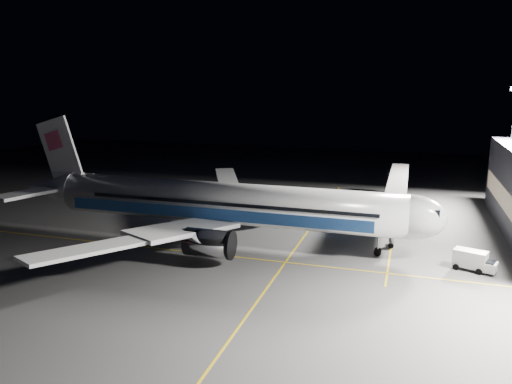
{
  "coord_description": "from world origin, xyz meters",
  "views": [
    {
      "loc": [
        23.66,
        -61.66,
        21.44
      ],
      "look_at": [
        2.89,
        4.8,
        6.0
      ],
      "focal_mm": 35.0,
      "sensor_mm": 36.0,
      "label": 1
    }
  ],
  "objects_px": {
    "service_truck": "(474,260)",
    "baggage_tug": "(216,199)",
    "safety_cone_a": "(220,220)",
    "safety_cone_c": "(222,220)",
    "jet_bridge": "(397,191)",
    "airliner": "(218,203)",
    "safety_cone_b": "(208,227)"
  },
  "relations": [
    {
      "from": "airliner",
      "to": "baggage_tug",
      "type": "xyz_separation_m",
      "value": [
        -8.04,
        19.31,
        -4.32
      ]
    },
    {
      "from": "airliner",
      "to": "safety_cone_b",
      "type": "bearing_deg",
      "value": 129.08
    },
    {
      "from": "baggage_tug",
      "to": "airliner",
      "type": "bearing_deg",
      "value": -56.45
    },
    {
      "from": "safety_cone_a",
      "to": "safety_cone_c",
      "type": "bearing_deg",
      "value": -7.95
    },
    {
      "from": "baggage_tug",
      "to": "safety_cone_a",
      "type": "xyz_separation_m",
      "value": [
        4.92,
        -10.93,
        -0.53
      ]
    },
    {
      "from": "jet_bridge",
      "to": "airliner",
      "type": "bearing_deg",
      "value": -141.96
    },
    {
      "from": "airliner",
      "to": "safety_cone_c",
      "type": "xyz_separation_m",
      "value": [
        -2.76,
        8.33,
        -4.82
      ]
    },
    {
      "from": "jet_bridge",
      "to": "safety_cone_c",
      "type": "height_order",
      "value": "jet_bridge"
    },
    {
      "from": "safety_cone_a",
      "to": "safety_cone_c",
      "type": "xyz_separation_m",
      "value": [
        0.36,
        -0.05,
        0.02
      ]
    },
    {
      "from": "safety_cone_b",
      "to": "safety_cone_c",
      "type": "xyz_separation_m",
      "value": [
        0.48,
        4.33,
        0.03
      ]
    },
    {
      "from": "airliner",
      "to": "jet_bridge",
      "type": "bearing_deg",
      "value": 38.04
    },
    {
      "from": "service_truck",
      "to": "safety_cone_b",
      "type": "height_order",
      "value": "service_truck"
    },
    {
      "from": "airliner",
      "to": "safety_cone_b",
      "type": "height_order",
      "value": "airliner"
    },
    {
      "from": "service_truck",
      "to": "baggage_tug",
      "type": "distance_m",
      "value": 45.91
    },
    {
      "from": "airliner",
      "to": "safety_cone_b",
      "type": "relative_size",
      "value": 98.64
    },
    {
      "from": "airliner",
      "to": "safety_cone_a",
      "type": "distance_m",
      "value": 10.17
    },
    {
      "from": "service_truck",
      "to": "safety_cone_a",
      "type": "distance_m",
      "value": 37.2
    },
    {
      "from": "service_truck",
      "to": "safety_cone_c",
      "type": "distance_m",
      "value": 36.84
    },
    {
      "from": "service_truck",
      "to": "safety_cone_a",
      "type": "relative_size",
      "value": 7.86
    },
    {
      "from": "jet_bridge",
      "to": "baggage_tug",
      "type": "bearing_deg",
      "value": 177.69
    },
    {
      "from": "jet_bridge",
      "to": "safety_cone_b",
      "type": "height_order",
      "value": "jet_bridge"
    },
    {
      "from": "safety_cone_c",
      "to": "jet_bridge",
      "type": "bearing_deg",
      "value": 20.63
    },
    {
      "from": "safety_cone_c",
      "to": "baggage_tug",
      "type": "bearing_deg",
      "value": 115.66
    },
    {
      "from": "airliner",
      "to": "baggage_tug",
      "type": "bearing_deg",
      "value": 112.6
    },
    {
      "from": "jet_bridge",
      "to": "baggage_tug",
      "type": "height_order",
      "value": "jet_bridge"
    },
    {
      "from": "jet_bridge",
      "to": "safety_cone_a",
      "type": "bearing_deg",
      "value": -159.73
    },
    {
      "from": "safety_cone_a",
      "to": "safety_cone_c",
      "type": "relative_size",
      "value": 0.93
    },
    {
      "from": "airliner",
      "to": "safety_cone_c",
      "type": "height_order",
      "value": "airliner"
    },
    {
      "from": "airliner",
      "to": "safety_cone_c",
      "type": "bearing_deg",
      "value": 108.35
    },
    {
      "from": "service_truck",
      "to": "baggage_tug",
      "type": "bearing_deg",
      "value": 171.74
    },
    {
      "from": "service_truck",
      "to": "baggage_tug",
      "type": "height_order",
      "value": "service_truck"
    },
    {
      "from": "safety_cone_b",
      "to": "baggage_tug",
      "type": "bearing_deg",
      "value": 107.38
    }
  ]
}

